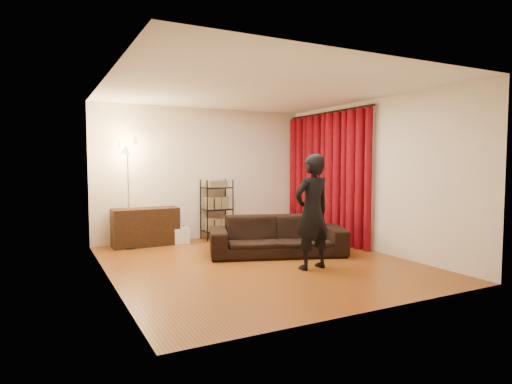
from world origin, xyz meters
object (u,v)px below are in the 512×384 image
sofa (277,236)px  media_cabinet (146,227)px  wire_shelf (217,209)px  floor_lamp (128,194)px  person (312,212)px  storage_boxes (180,236)px

sofa → media_cabinet: media_cabinet is taller
sofa → wire_shelf: wire_shelf is taller
sofa → floor_lamp: 2.85m
person → media_cabinet: size_ratio=1.39×
storage_boxes → wire_shelf: 0.96m
storage_boxes → floor_lamp: 1.29m
person → storage_boxes: (-1.16, 2.83, -0.70)m
media_cabinet → storage_boxes: 0.68m
storage_boxes → floor_lamp: bearing=-178.6°
person → media_cabinet: person is taller
storage_boxes → wire_shelf: (0.83, 0.12, 0.46)m
sofa → storage_boxes: (-1.18, 1.78, -0.18)m
floor_lamp → media_cabinet: bearing=18.3°
floor_lamp → person: bearing=-52.8°
wire_shelf → floor_lamp: floor_lamp is taller
sofa → storage_boxes: size_ratio=6.08×
sofa → person: (-0.01, -1.05, 0.52)m
sofa → media_cabinet: size_ratio=1.86×
sofa → wire_shelf: bearing=119.7°
storage_boxes → floor_lamp: floor_lamp is taller
person → wire_shelf: 2.98m
wire_shelf → floor_lamp: bearing=167.7°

